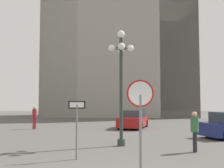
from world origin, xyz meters
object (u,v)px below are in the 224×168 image
stop_sign (140,105)px  parked_car_far_red (133,120)px  cathedral (119,40)px  street_lamp (121,73)px  one_way_arrow_sign (77,122)px  pedestrian_walking (195,128)px  pedestrian_standing (34,115)px

stop_sign → parked_car_far_red: 13.49m
cathedral → stop_sign: 33.07m
street_lamp → cathedral: bearing=87.6°
stop_sign → one_way_arrow_sign: size_ratio=1.32×
street_lamp → pedestrian_walking: size_ratio=3.32×
cathedral → one_way_arrow_sign: cathedral is taller
parked_car_far_red → pedestrian_walking: bearing=-82.3°
stop_sign → pedestrian_walking: stop_sign is taller
stop_sign → street_lamp: (-0.35, 4.46, 1.47)m
street_lamp → pedestrian_walking: bearing=-30.9°
cathedral → parked_car_far_red: bearing=-89.1°
cathedral → street_lamp: (-1.13, -27.30, -7.72)m
parked_car_far_red → pedestrian_standing: bearing=-174.5°
stop_sign → street_lamp: size_ratio=0.50×
one_way_arrow_sign → parked_car_far_red: 12.43m
stop_sign → pedestrian_walking: 3.83m
one_way_arrow_sign → parked_car_far_red: (3.15, 12.00, -0.64)m
pedestrian_walking → street_lamp: bearing=149.1°
cathedral → stop_sign: (-0.78, -31.76, -9.19)m
stop_sign → one_way_arrow_sign: 2.57m
stop_sign → pedestrian_walking: bearing=47.4°
cathedral → stop_sign: bearing=-91.4°
pedestrian_walking → pedestrian_standing: 13.38m
street_lamp → parked_car_far_red: street_lamp is taller
parked_car_far_red → one_way_arrow_sign: bearing=-104.7°
cathedral → one_way_arrow_sign: (-2.86, -30.37, -9.78)m
cathedral → street_lamp: bearing=-92.4°
pedestrian_standing → stop_sign: bearing=-63.0°
one_way_arrow_sign → street_lamp: 4.08m
pedestrian_walking → pedestrian_standing: size_ratio=0.94×
street_lamp → parked_car_far_red: bearing=80.9°
cathedral → pedestrian_standing: (-7.23, -19.09, -10.04)m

